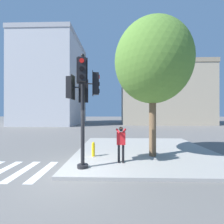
{
  "coord_description": "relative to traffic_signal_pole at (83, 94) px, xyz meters",
  "views": [
    {
      "loc": [
        1.78,
        -5.73,
        2.42
      ],
      "look_at": [
        1.6,
        1.09,
        2.43
      ],
      "focal_mm": 24.0,
      "sensor_mm": 36.0,
      "label": 1
    }
  ],
  "objects": [
    {
      "name": "sidewalk_corner",
      "position": [
        3.1,
        3.06,
        -3.1
      ],
      "size": [
        8.0,
        8.0,
        0.13
      ],
      "color": "#9E9B96",
      "rests_on": "ground_plane"
    },
    {
      "name": "building_left",
      "position": [
        -11.77,
        24.72,
        5.51
      ],
      "size": [
        11.25,
        13.18,
        17.33
      ],
      "color": "#BCBCC1",
      "rests_on": "ground_plane"
    },
    {
      "name": "fire_hydrant",
      "position": [
        0.2,
        1.57,
        -2.66
      ],
      "size": [
        0.17,
        0.23,
        0.75
      ],
      "color": "yellow",
      "rests_on": "sidewalk_corner"
    },
    {
      "name": "ground_plane",
      "position": [
        -0.4,
        -0.44,
        -3.17
      ],
      "size": [
        160.0,
        160.0,
        0.0
      ],
      "primitive_type": "plane",
      "color": "slate"
    },
    {
      "name": "building_right",
      "position": [
        11.43,
        25.96,
        3.06
      ],
      "size": [
        17.59,
        9.36,
        12.43
      ],
      "color": "tan",
      "rests_on": "ground_plane"
    },
    {
      "name": "traffic_signal_pole",
      "position": [
        0.0,
        0.0,
        0.0
      ],
      "size": [
        1.41,
        1.41,
        4.72
      ],
      "color": "black",
      "rests_on": "sidewalk_corner"
    },
    {
      "name": "street_tree",
      "position": [
        3.3,
        1.73,
        1.89
      ],
      "size": [
        3.98,
        3.98,
        7.14
      ],
      "color": "brown",
      "rests_on": "sidewalk_corner"
    },
    {
      "name": "person_photographer",
      "position": [
        1.61,
        0.71,
        -2.07
      ],
      "size": [
        0.5,
        0.53,
        1.62
      ],
      "color": "black",
      "rests_on": "sidewalk_corner"
    }
  ]
}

